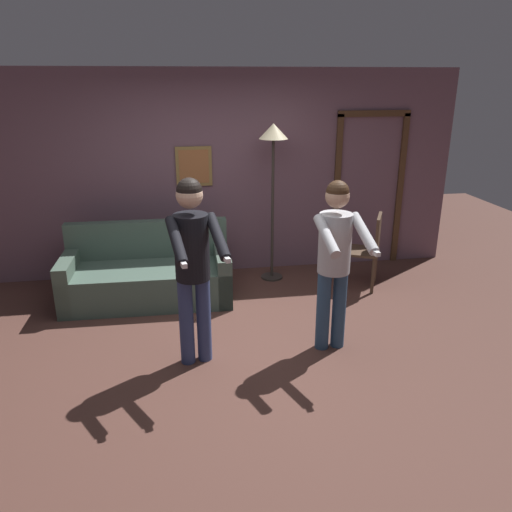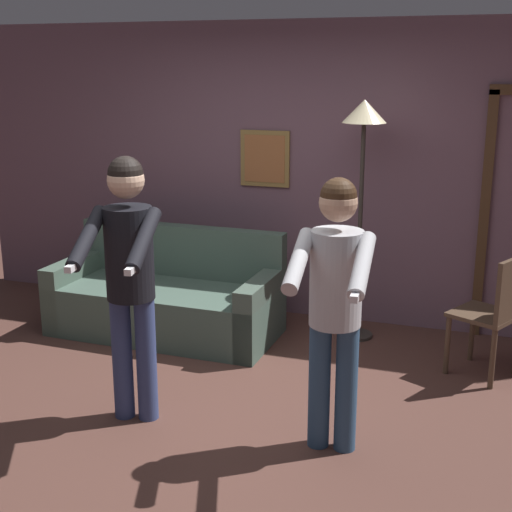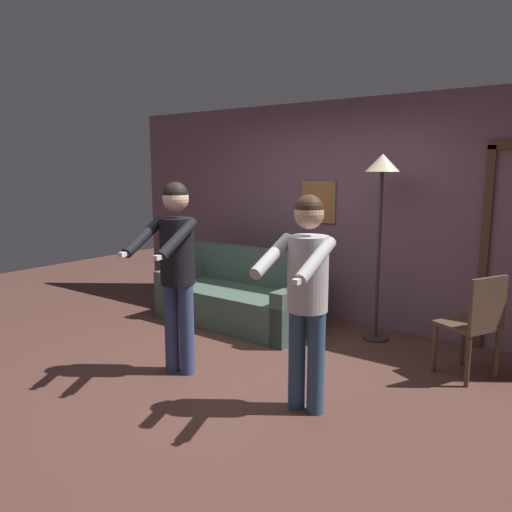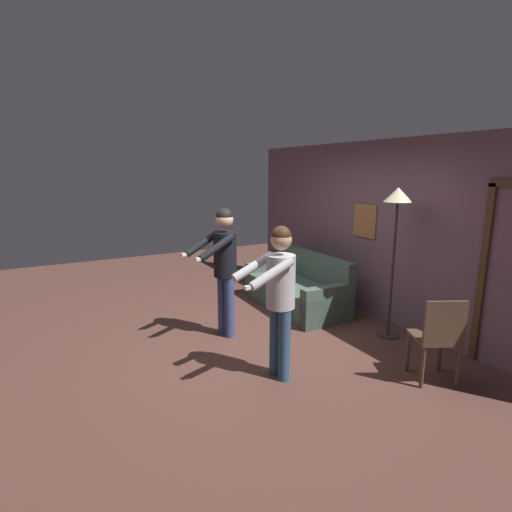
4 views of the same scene
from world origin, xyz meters
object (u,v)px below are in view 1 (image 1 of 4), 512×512
(dining_chair_distant, at_px, (368,247))
(person_standing_left, at_px, (193,256))
(person_standing_right, at_px, (335,252))
(couch, at_px, (148,277))
(torchiere_lamp, at_px, (273,150))

(dining_chair_distant, bearing_deg, person_standing_left, -146.95)
(person_standing_left, relative_size, person_standing_right, 1.04)
(couch, bearing_deg, torchiere_lamp, 14.86)
(couch, height_order, dining_chair_distant, dining_chair_distant)
(person_standing_left, distance_m, dining_chair_distant, 2.64)
(couch, bearing_deg, person_standing_left, -71.89)
(torchiere_lamp, distance_m, dining_chair_distant, 1.65)
(person_standing_left, bearing_deg, dining_chair_distant, 33.05)
(person_standing_right, bearing_deg, person_standing_left, -178.00)
(torchiere_lamp, bearing_deg, person_standing_right, -83.42)
(couch, relative_size, dining_chair_distant, 2.06)
(person_standing_left, xyz_separation_m, dining_chair_distant, (2.17, 1.41, -0.51))
(person_standing_left, relative_size, dining_chair_distant, 1.83)
(person_standing_left, bearing_deg, person_standing_right, 2.00)
(torchiere_lamp, height_order, person_standing_right, torchiere_lamp)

